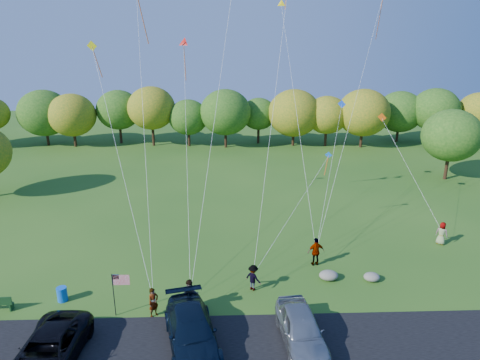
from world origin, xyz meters
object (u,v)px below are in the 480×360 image
Objects in this scene: flyer_b at (191,295)px; flyer_d at (316,252)px; flyer_a at (153,302)px; flyer_c at (253,278)px; flyer_e at (442,233)px; trash_barrel at (62,294)px; minivan_navy at (191,331)px; minivan_dark at (48,352)px; minivan_silver at (301,329)px.

flyer_d is (7.88, 4.69, 0.04)m from flyer_b.
flyer_a is 1.04× the size of flyer_c.
flyer_e reaches higher than flyer_a.
minivan_navy is at bearing -28.04° from trash_barrel.
flyer_b reaches higher than flyer_c.
trash_barrel is at bearing 3.71° from flyer_d.
flyer_d is at bearing 32.08° from minivan_navy.
flyer_a is (4.17, 3.64, 0.01)m from minivan_dark.
flyer_b is 0.95× the size of flyer_d.
flyer_d reaches higher than minivan_silver.
minivan_dark is 11.39m from flyer_c.
flyer_b is 1.15× the size of flyer_c.
flyer_a is (-2.22, 2.49, -0.03)m from minivan_navy.
flyer_d reaches higher than flyer_b.
flyer_a is at bearing 43.57° from minivan_dark.
minivan_silver is at bearing 63.97° from flyer_d.
flyer_c is (5.51, 2.35, -0.03)m from flyer_a.
trash_barrel is (-5.46, 1.59, -0.42)m from flyer_a.
minivan_dark is at bearing -179.40° from minivan_silver.
minivan_silver reaches higher than minivan_dark.
flyer_b is 2.19× the size of trash_barrel.
flyer_d is at bearing -18.84° from flyer_a.
minivan_silver is 6.32m from flyer_b.
flyer_c reaches higher than minivan_dark.
flyer_d is 10.12m from flyer_e.
minivan_silver is at bearing 84.04° from flyer_e.
minivan_silver is 2.97× the size of flyer_c.
minivan_silver is at bearing -17.48° from trash_barrel.
flyer_e is (17.63, 7.40, -0.08)m from flyer_b.
flyer_c is at bearing -23.36° from flyer_a.
minivan_silver reaches higher than trash_barrel.
flyer_c is at bearing 24.61° from flyer_b.
flyer_a is at bearing 18.26° from flyer_d.
flyer_b is at bearing 66.13° from flyer_e.
flyer_e is (23.75, 11.49, 0.02)m from minivan_dark.
minivan_dark is 1.16× the size of minivan_silver.
minivan_silver is (5.32, -0.01, 0.00)m from minivan_navy.
minivan_navy is at bearing 174.97° from minivan_silver.
minivan_navy is 10.78m from flyer_d.
flyer_d is at bearing 27.29° from flyer_b.
flyer_d reaches higher than flyer_e.
flyer_e is (17.36, 10.34, -0.02)m from minivan_navy.
flyer_c is at bearing 3.94° from trash_barrel.
flyer_a is at bearing -16.28° from trash_barrel.
flyer_c is 1.90× the size of trash_barrel.
minivan_navy is at bearing 95.21° from flyer_c.
minivan_navy is 3.29× the size of flyer_e.
minivan_navy is (6.39, 1.15, 0.04)m from minivan_dark.
flyer_b reaches higher than trash_barrel.
trash_barrel is at bearing 57.39° from flyer_e.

